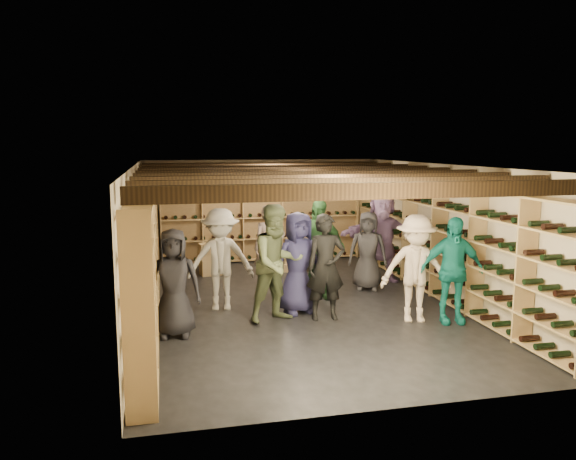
% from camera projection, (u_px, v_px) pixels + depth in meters
% --- Properties ---
extents(ground, '(8.00, 8.00, 0.00)m').
position_uv_depth(ground, '(301.00, 304.00, 9.76)').
color(ground, black).
rests_on(ground, ground).
extents(walls, '(5.52, 8.02, 2.40)m').
position_uv_depth(walls, '(301.00, 236.00, 9.58)').
color(walls, '#C3B397').
rests_on(walls, ground).
extents(ceiling, '(5.50, 8.00, 0.01)m').
position_uv_depth(ceiling, '(302.00, 166.00, 9.40)').
color(ceiling, beige).
rests_on(ceiling, walls).
extents(ceiling_joists, '(5.40, 7.12, 0.18)m').
position_uv_depth(ceiling_joists, '(302.00, 174.00, 9.42)').
color(ceiling_joists, black).
rests_on(ceiling_joists, ground).
extents(wine_rack_left, '(0.32, 7.50, 2.15)m').
position_uv_depth(wine_rack_left, '(147.00, 250.00, 9.04)').
color(wine_rack_left, tan).
rests_on(wine_rack_left, ground).
extents(wine_rack_right, '(0.32, 7.50, 2.15)m').
position_uv_depth(wine_rack_right, '(439.00, 238.00, 10.16)').
color(wine_rack_right, tan).
rests_on(wine_rack_right, ground).
extents(wine_rack_back, '(4.70, 0.30, 2.15)m').
position_uv_depth(wine_rack_back, '(262.00, 216.00, 13.29)').
color(wine_rack_back, tan).
rests_on(wine_rack_back, ground).
extents(crate_stack_left, '(0.55, 0.41, 0.68)m').
position_uv_depth(crate_stack_left, '(211.00, 259.00, 11.94)').
color(crate_stack_left, tan).
rests_on(crate_stack_left, ground).
extents(crate_stack_right, '(0.57, 0.46, 0.51)m').
position_uv_depth(crate_stack_right, '(296.00, 259.00, 12.31)').
color(crate_stack_right, tan).
rests_on(crate_stack_right, ground).
extents(crate_loose, '(0.50, 0.33, 0.17)m').
position_uv_depth(crate_loose, '(312.00, 280.00, 11.12)').
color(crate_loose, tan).
rests_on(crate_loose, ground).
extents(person_0, '(0.82, 0.58, 1.58)m').
position_uv_depth(person_0, '(174.00, 283.00, 8.03)').
color(person_0, black).
rests_on(person_0, ground).
extents(person_1, '(0.63, 0.44, 1.68)m').
position_uv_depth(person_1, '(326.00, 267.00, 8.83)').
color(person_1, black).
rests_on(person_1, ground).
extents(person_2, '(1.08, 0.96, 1.85)m').
position_uv_depth(person_2, '(277.00, 263.00, 8.73)').
color(person_2, '#4C5839').
rests_on(person_2, ground).
extents(person_3, '(1.22, 0.89, 1.69)m').
position_uv_depth(person_3, '(416.00, 269.00, 8.72)').
color(person_3, '#C2AC97').
rests_on(person_3, ground).
extents(person_4, '(1.03, 0.57, 1.67)m').
position_uv_depth(person_4, '(452.00, 270.00, 8.66)').
color(person_4, '#148177').
rests_on(person_4, ground).
extents(person_6, '(0.93, 0.72, 1.68)m').
position_uv_depth(person_6, '(298.00, 263.00, 9.17)').
color(person_6, '#222047').
rests_on(person_6, ground).
extents(person_7, '(0.66, 0.50, 1.64)m').
position_uv_depth(person_7, '(270.00, 249.00, 10.52)').
color(person_7, gray).
rests_on(person_7, ground).
extents(person_9, '(1.19, 0.79, 1.71)m').
position_uv_depth(person_9, '(221.00, 259.00, 9.37)').
color(person_9, '#A49F97').
rests_on(person_9, ground).
extents(person_10, '(1.10, 0.56, 1.80)m').
position_uv_depth(person_10, '(318.00, 249.00, 10.01)').
color(person_10, '#1F4420').
rests_on(person_10, ground).
extents(person_11, '(1.79, 0.92, 1.84)m').
position_uv_depth(person_11, '(382.00, 236.00, 11.31)').
color(person_11, slate).
rests_on(person_11, ground).
extents(person_12, '(0.86, 0.71, 1.50)m').
position_uv_depth(person_12, '(368.00, 251.00, 10.68)').
color(person_12, '#2E2D31').
rests_on(person_12, ground).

